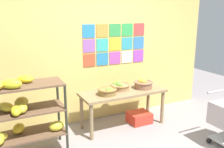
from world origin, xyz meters
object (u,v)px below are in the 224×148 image
banana_shelf_unit (20,111)px  produce_crate_under_table (139,117)px  fruit_basket_back_right (120,86)px  display_table (123,96)px  fruit_basket_centre (143,84)px  fruit_basket_right (107,91)px

banana_shelf_unit → produce_crate_under_table: size_ratio=3.02×
fruit_basket_back_right → produce_crate_under_table: fruit_basket_back_right is taller
display_table → produce_crate_under_table: 0.57m
fruit_basket_centre → fruit_basket_back_right: 0.43m
fruit_basket_right → fruit_basket_back_right: 0.35m
banana_shelf_unit → fruit_basket_back_right: bearing=10.9°
produce_crate_under_table → banana_shelf_unit: bearing=-174.2°
fruit_basket_right → fruit_basket_centre: bearing=3.2°
display_table → fruit_basket_back_right: bearing=97.1°
display_table → fruit_basket_centre: (0.40, -0.01, 0.17)m
fruit_basket_centre → banana_shelf_unit: bearing=-174.3°
banana_shelf_unit → fruit_basket_centre: size_ratio=3.43×
fruit_basket_centre → fruit_basket_back_right: fruit_basket_centre is taller
banana_shelf_unit → display_table: size_ratio=0.77×
banana_shelf_unit → fruit_basket_back_right: 1.71m
fruit_basket_centre → fruit_basket_back_right: (-0.41, 0.11, -0.02)m
display_table → fruit_basket_centre: bearing=-2.0°
display_table → fruit_basket_right: fruit_basket_right is taller
banana_shelf_unit → display_table: (1.70, 0.22, -0.12)m
fruit_basket_centre → fruit_basket_back_right: size_ratio=0.97×
display_table → fruit_basket_centre: fruit_basket_centre is taller
fruit_basket_centre → produce_crate_under_table: fruit_basket_centre is taller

